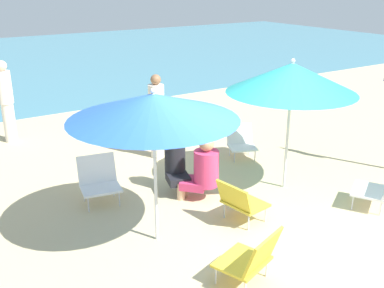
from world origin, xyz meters
The scene contains 13 objects.
ground_plane centered at (0.00, 0.00, 0.00)m, with size 40.00×40.00×0.00m, color #CCB789.
sea_water centered at (0.00, 14.83, 0.00)m, with size 40.00×16.00×0.01m, color teal.
umbrella_teal centered at (1.20, 0.91, 1.71)m, with size 1.89×1.89×1.98m.
umbrella_blue centered at (-1.18, 0.65, 1.70)m, with size 1.96×1.96×1.91m.
beach_chair_a centered at (-0.78, -0.66, 0.33)m, with size 0.69×0.69×0.64m.
beach_chair_b centered at (1.43, 2.29, 0.30)m, with size 0.63×0.64×0.58m.
beach_chair_c centered at (1.81, -0.30, 0.32)m, with size 0.76×0.76×0.64m.
beach_chair_d centered at (-1.37, 2.02, 0.34)m, with size 0.63×0.62×0.66m.
beach_chair_e centered at (-0.06, 0.43, 0.32)m, with size 0.58×0.61×0.59m.
person_a centered at (-1.86, 5.38, 0.82)m, with size 0.27×0.27×1.60m.
person_b centered at (-0.28, 1.70, 0.47)m, with size 0.41×0.55×0.93m.
person_c centered at (-0.08, 1.26, 0.47)m, with size 0.55×0.57×0.96m.
person_d centered at (0.17, 3.10, 0.76)m, with size 0.28×0.28×1.50m.
Camera 1 is at (-3.49, -3.72, 3.05)m, focal length 42.84 mm.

